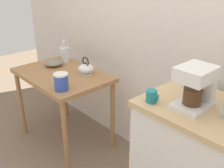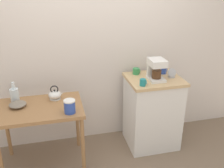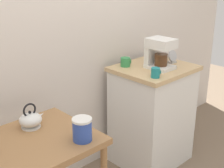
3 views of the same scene
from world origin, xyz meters
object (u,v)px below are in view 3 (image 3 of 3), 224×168
table_clock (172,57)px  mug_blue (155,55)px  canister_enamel (82,129)px  coffee_maker (158,52)px  mug_dark_teal (156,73)px  mug_tall_green (126,62)px  teakettle (31,120)px

table_clock → mug_blue: bearing=103.8°
canister_enamel → table_clock: table_clock is taller
coffee_maker → mug_dark_teal: (-0.21, -0.15, -0.10)m
canister_enamel → mug_dark_teal: (0.84, 0.13, 0.14)m
mug_tall_green → table_clock: (0.38, -0.22, 0.01)m
coffee_maker → table_clock: bearing=1.6°
mug_tall_green → mug_blue: bearing=-8.8°
teakettle → mug_dark_teal: bearing=-13.4°
teakettle → table_clock: 1.42m
coffee_maker → mug_blue: (0.17, 0.17, -0.09)m
mug_blue → mug_dark_teal: mug_blue is taller
canister_enamel → mug_tall_green: bearing=29.3°
mug_blue → table_clock: bearing=-76.2°
mug_blue → coffee_maker: bearing=-135.6°
coffee_maker → table_clock: (0.22, 0.01, -0.09)m
teakettle → table_clock: table_clock is taller
mug_dark_teal → canister_enamel: bearing=-171.4°
canister_enamel → table_clock: (1.26, 0.28, 0.15)m
mug_tall_green → canister_enamel: bearing=-150.7°
mug_dark_teal → teakettle: bearing=166.6°
coffee_maker → mug_blue: size_ratio=2.76×
canister_enamel → coffee_maker: (1.05, 0.27, 0.24)m
canister_enamel → mug_dark_teal: bearing=8.6°
mug_tall_green → table_clock: table_clock is taller
coffee_maker → table_clock: size_ratio=2.22×
teakettle → mug_tall_green: (1.02, 0.14, 0.15)m
canister_enamel → mug_tall_green: 1.02m
teakettle → coffee_maker: (1.19, -0.09, 0.26)m
teakettle → mug_blue: bearing=3.5°
canister_enamel → mug_dark_teal: mug_dark_teal is taller
mug_blue → canister_enamel: bearing=-160.0°
coffee_maker → mug_blue: 0.26m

